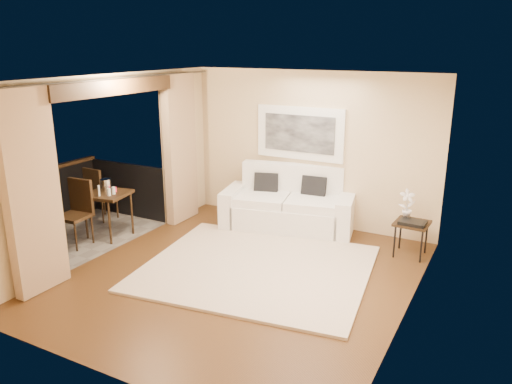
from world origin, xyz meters
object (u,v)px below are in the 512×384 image
Objects in this scene: bistro_table at (108,198)px; balcony_chair_far at (97,190)px; side_table at (412,226)px; balcony_chair_near at (78,207)px; orchid at (407,204)px; sofa at (289,206)px; ice_bucket at (106,185)px.

bistro_table is 0.77× the size of balcony_chair_far.
side_table is 5.47m from balcony_chair_far.
bistro_table is 0.72× the size of balcony_chair_near.
balcony_chair_far reaches higher than side_table.
side_table is 0.34m from orchid.
bistro_table is 0.89m from balcony_chair_far.
side_table is 1.16× the size of orchid.
sofa is 4.47× the size of side_table.
balcony_chair_near is 0.60m from ice_bucket.
side_table is 0.54× the size of balcony_chair_far.
sofa is at bearing -153.98° from balcony_chair_far.
balcony_chair_far is (-0.74, 0.49, -0.10)m from bistro_table.
orchid is 0.47× the size of balcony_chair_far.
balcony_chair_far is 4.96× the size of ice_bucket.
balcony_chair_far is (-3.21, -1.32, 0.19)m from sofa.
sofa is at bearing 33.79° from ice_bucket.
sofa is at bearing 36.20° from balcony_chair_near.
orchid reaches higher than ice_bucket.
side_table is 4.89m from bistro_table.
orchid is 2.31× the size of ice_bucket.
sofa is 3.14m from ice_bucket.
sofa is 2.07m from orchid.
sofa is at bearing 36.21° from bistro_table.
balcony_chair_near is at bearing 122.90° from balcony_chair_far.
balcony_chair_near reaches higher than orchid.
balcony_chair_far is at bearing -167.06° from orchid.
side_table is 5.24m from balcony_chair_near.
balcony_chair_near reaches higher than bistro_table.
balcony_chair_far is at bearing 146.11° from bistro_table.
balcony_chair_near is (-4.83, -2.02, 0.14)m from side_table.
side_table is 4.97m from ice_bucket.
orchid reaches higher than balcony_chair_far.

